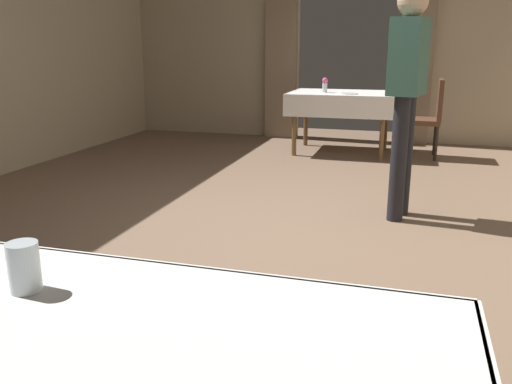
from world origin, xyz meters
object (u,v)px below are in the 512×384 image
at_px(dining_table_mid, 342,100).
at_px(flower_vase_mid, 325,84).
at_px(glass_near_b, 24,267).
at_px(plate_mid_b, 349,94).
at_px(person_waiter_by_doorway, 407,85).
at_px(chair_mid_right, 428,115).

height_order(dining_table_mid, flower_vase_mid, flower_vase_mid).
distance_m(glass_near_b, plate_mid_b, 5.51).
distance_m(plate_mid_b, person_waiter_by_doorway, 2.40).
xyz_separation_m(glass_near_b, person_waiter_by_doorway, (0.78, 3.22, 0.21)).
bearing_deg(flower_vase_mid, dining_table_mid, 25.11).
xyz_separation_m(glass_near_b, plate_mid_b, (0.10, 5.51, -0.05)).
height_order(glass_near_b, flower_vase_mid, flower_vase_mid).
relative_size(dining_table_mid, plate_mid_b, 5.94).
bearing_deg(person_waiter_by_doorway, glass_near_b, -103.63).
bearing_deg(chair_mid_right, dining_table_mid, 177.78).
distance_m(glass_near_b, person_waiter_by_doorway, 3.32).
distance_m(dining_table_mid, person_waiter_by_doorway, 2.68).
bearing_deg(glass_near_b, person_waiter_by_doorway, 76.37).
xyz_separation_m(plate_mid_b, person_waiter_by_doorway, (0.69, -2.28, 0.27)).
bearing_deg(glass_near_b, chair_mid_right, 79.93).
relative_size(dining_table_mid, flower_vase_mid, 7.13).
distance_m(flower_vase_mid, person_waiter_by_doorway, 2.64).
bearing_deg(dining_table_mid, person_waiter_by_doorway, -72.66).
distance_m(chair_mid_right, plate_mid_b, 0.97).
bearing_deg(flower_vase_mid, plate_mid_b, -25.68).
bearing_deg(person_waiter_by_doorway, flower_vase_mid, 112.30).
bearing_deg(plate_mid_b, glass_near_b, -91.00).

